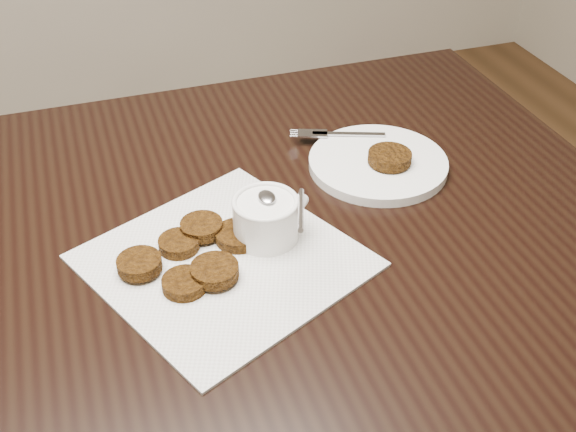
# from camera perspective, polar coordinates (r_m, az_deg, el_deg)

# --- Properties ---
(table) EXTENTS (1.37, 0.88, 0.75)m
(table) POSITION_cam_1_polar(r_m,az_deg,el_deg) (1.24, -8.27, -15.70)
(table) COLOR black
(table) RESTS_ON floor
(napkin) EXTENTS (0.41, 0.41, 0.00)m
(napkin) POSITION_cam_1_polar(r_m,az_deg,el_deg) (0.93, -5.19, -3.61)
(napkin) COLOR silver
(napkin) RESTS_ON table
(sauce_ramekin) EXTENTS (0.14, 0.14, 0.12)m
(sauce_ramekin) POSITION_cam_1_polar(r_m,az_deg,el_deg) (0.92, -1.85, 1.33)
(sauce_ramekin) COLOR white
(sauce_ramekin) RESTS_ON napkin
(patty_cluster) EXTENTS (0.28, 0.28, 0.02)m
(patty_cluster) POSITION_cam_1_polar(r_m,az_deg,el_deg) (0.93, -8.11, -2.87)
(patty_cluster) COLOR #64390D
(patty_cluster) RESTS_ON napkin
(plate_with_patty) EXTENTS (0.28, 0.28, 0.03)m
(plate_with_patty) POSITION_cam_1_polar(r_m,az_deg,el_deg) (1.10, 7.33, 4.62)
(plate_with_patty) COLOR white
(plate_with_patty) RESTS_ON table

